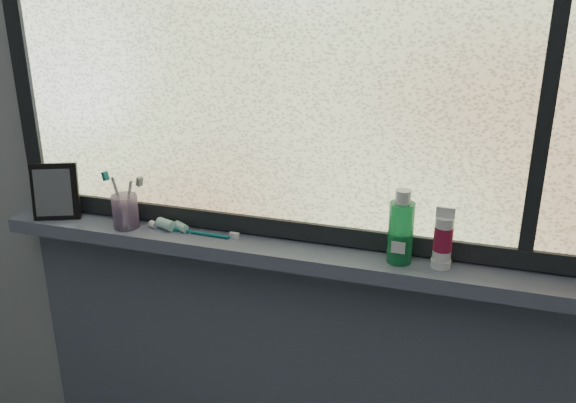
{
  "coord_description": "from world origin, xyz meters",
  "views": [
    {
      "loc": [
        0.47,
        -0.22,
        1.74
      ],
      "look_at": [
        0.07,
        1.05,
        1.22
      ],
      "focal_mm": 40.0,
      "sensor_mm": 36.0,
      "label": 1
    }
  ],
  "objects_px": {
    "vanity_mirror": "(55,191)",
    "mouthwash_bottle": "(401,226)",
    "cream_tube": "(443,236)",
    "toothbrush_cup": "(125,211)"
  },
  "relations": [
    {
      "from": "cream_tube",
      "to": "mouthwash_bottle",
      "type": "bearing_deg",
      "value": -179.63
    },
    {
      "from": "mouthwash_bottle",
      "to": "cream_tube",
      "type": "distance_m",
      "value": 0.1
    },
    {
      "from": "mouthwash_bottle",
      "to": "toothbrush_cup",
      "type": "bearing_deg",
      "value": -178.93
    },
    {
      "from": "vanity_mirror",
      "to": "mouthwash_bottle",
      "type": "xyz_separation_m",
      "value": [
        0.98,
        0.02,
        0.01
      ]
    },
    {
      "from": "mouthwash_bottle",
      "to": "cream_tube",
      "type": "height_order",
      "value": "mouthwash_bottle"
    },
    {
      "from": "vanity_mirror",
      "to": "mouthwash_bottle",
      "type": "height_order",
      "value": "mouthwash_bottle"
    },
    {
      "from": "vanity_mirror",
      "to": "cream_tube",
      "type": "bearing_deg",
      "value": -21.59
    },
    {
      "from": "toothbrush_cup",
      "to": "cream_tube",
      "type": "distance_m",
      "value": 0.86
    },
    {
      "from": "toothbrush_cup",
      "to": "mouthwash_bottle",
      "type": "xyz_separation_m",
      "value": [
        0.76,
        0.01,
        0.05
      ]
    },
    {
      "from": "vanity_mirror",
      "to": "toothbrush_cup",
      "type": "distance_m",
      "value": 0.22
    }
  ]
}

